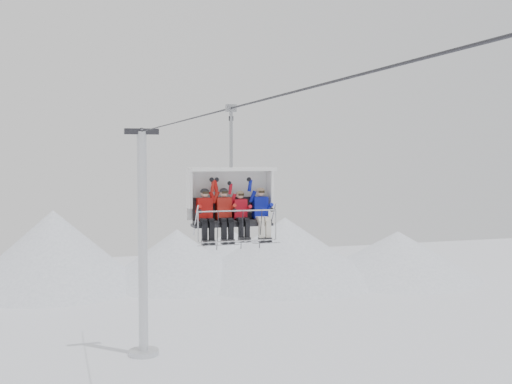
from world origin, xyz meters
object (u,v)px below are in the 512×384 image
object	(u,v)px
skier_far_left	(205,213)
skier_center_left	(224,212)
lift_tower_right	(143,259)
skier_center_right	(241,213)
chairlift_carrier	(230,196)
skier_far_right	(261,212)

from	to	relation	value
skier_far_left	skier_center_left	world-z (taller)	same
lift_tower_right	skier_center_right	bearing A→B (deg)	-89.28
chairlift_carrier	skier_center_right	bearing A→B (deg)	-51.71
chairlift_carrier	skier_far_left	xyz separation A→B (m)	(-0.83, -0.30, -0.47)
lift_tower_right	skier_far_right	bearing A→B (deg)	-87.44
lift_tower_right	chairlift_carrier	bearing A→B (deg)	-90.00
skier_far_right	skier_center_right	bearing A→B (deg)	-179.08
chairlift_carrier	skier_center_left	size ratio (longest dim) A/B	2.32
chairlift_carrier	skier_far_right	size ratio (longest dim) A/B	2.33
skier_center_left	skier_far_right	world-z (taller)	skier_center_left
skier_far_left	skier_center_left	bearing A→B (deg)	0.00
skier_center_right	skier_far_right	bearing A→B (deg)	0.92
chairlift_carrier	skier_far_right	world-z (taller)	chairlift_carrier
lift_tower_right	chairlift_carrier	distance (m)	20.07
skier_center_left	skier_far_right	distance (m)	1.14
skier_far_left	skier_center_right	bearing A→B (deg)	-0.56
lift_tower_right	skier_far_left	world-z (taller)	lift_tower_right
skier_far_left	skier_center_right	distance (m)	1.08
skier_center_left	skier_center_right	size ratio (longest dim) A/B	1.02
skier_center_left	skier_center_right	xyz separation A→B (m)	(0.50, -0.01, -0.04)
chairlift_carrier	skier_far_right	distance (m)	1.05
skier_center_left	skier_center_right	bearing A→B (deg)	-1.21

